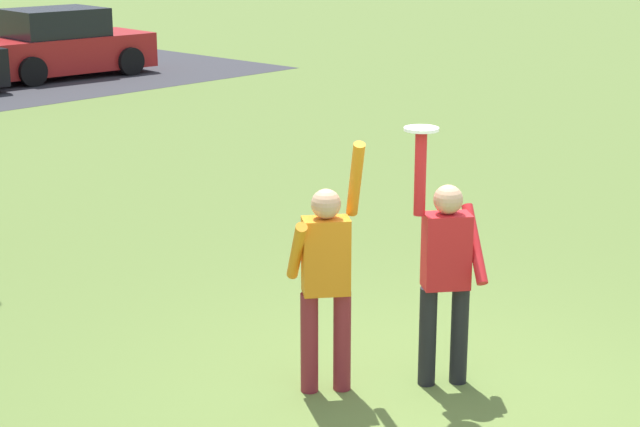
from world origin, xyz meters
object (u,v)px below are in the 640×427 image
frisbee_disc (421,129)px  parked_car_red (60,46)px  person_defender (326,273)px  person_catcher (446,268)px

frisbee_disc → parked_car_red: size_ratio=0.06×
frisbee_disc → person_defender: bearing=140.6°
person_catcher → frisbee_disc: frisbee_disc is taller
person_catcher → person_defender: size_ratio=1.02×
person_defender → frisbee_disc: bearing=0.0°
person_catcher → parked_car_red: (7.61, 16.69, -0.25)m
person_catcher → parked_car_red: size_ratio=0.49×
person_defender → parked_car_red: (8.35, 16.08, -0.25)m
person_defender → frisbee_disc: frisbee_disc is taller
frisbee_disc → parked_car_red: bearing=64.8°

